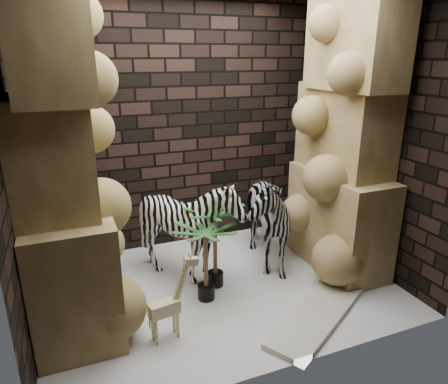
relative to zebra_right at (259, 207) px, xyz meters
name	(u,v)px	position (x,y,z in m)	size (l,w,h in m)	color
floor	(221,288)	(-0.61, -0.38, -0.68)	(3.50, 3.50, 0.00)	silver
wall_back	(183,126)	(-0.61, 0.87, 0.82)	(3.50, 3.50, 0.00)	black
wall_front	(290,186)	(-0.61, -1.63, 0.82)	(3.50, 3.50, 0.00)	black
wall_left	(11,166)	(-2.36, -0.38, 0.82)	(3.00, 3.00, 0.00)	black
wall_right	(371,134)	(1.14, -0.38, 0.82)	(3.00, 3.00, 0.00)	black
rock_pillar_left	(59,161)	(-2.01, -0.38, 0.82)	(0.68, 1.30, 3.00)	tan
rock_pillar_right	(346,136)	(0.81, -0.38, 0.82)	(0.58, 1.25, 3.00)	tan
zebra_right	(259,207)	(0.00, 0.00, 0.00)	(0.62, 1.15, 1.36)	white
zebra_left	(189,233)	(-0.84, -0.07, -0.15)	(0.95, 1.18, 1.07)	white
giraffe_toy	(164,300)	(-1.34, -0.94, -0.30)	(0.39, 0.13, 0.76)	beige
palm_front	(215,247)	(-0.64, -0.30, -0.23)	(0.36, 0.36, 0.89)	#0E4011
palm_back	(206,263)	(-0.81, -0.50, -0.28)	(0.36, 0.36, 0.80)	#0E4011
surfboard	(323,308)	(0.15, -1.11, -0.66)	(1.61, 0.40, 0.05)	beige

